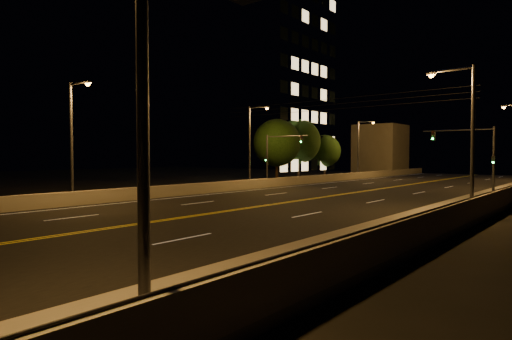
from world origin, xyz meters
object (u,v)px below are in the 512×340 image
Objects in this scene: streetlight_6 at (360,145)px; tree_0 at (277,143)px; tree_2 at (325,151)px; streetlight_1 at (467,129)px; traffic_signal_left at (275,154)px; streetlight_0 at (131,68)px; traffic_signal_right at (477,153)px; building_tower at (244,89)px; streetlight_4 at (74,134)px; streetlight_5 at (252,141)px; tree_1 at (298,141)px.

tree_0 is at bearing -101.12° from streetlight_6.
tree_2 is (-4.78, -1.67, -0.81)m from streetlight_6.
traffic_signal_left is at bearing 154.65° from streetlight_1.
traffic_signal_right is (-1.57, 30.45, -1.28)m from streetlight_0.
building_tower reaches higher than traffic_signal_left.
streetlight_0 reaches higher than tree_2.
streetlight_0 is 1.50× the size of traffic_signal_left.
tree_2 is (-4.78, 40.22, -0.81)m from streetlight_4.
streetlight_1 and streetlight_5 have the same top height.
tree_1 is (-25.37, 14.01, 1.71)m from traffic_signal_right.
tree_2 is (0.77, 5.70, -1.24)m from tree_1.
traffic_signal_left is 20.60m from tree_2.
streetlight_0 is 51.99m from tree_1.
streetlight_4 is at bearing -152.92° from streetlight_1.
tree_0 is (-24.44, 15.41, 0.03)m from streetlight_1.
streetlight_0 is 1.00× the size of streetlight_5.
traffic_signal_left is 0.19× the size of building_tower.
traffic_signal_right and traffic_signal_left have the same top height.
tree_2 is at bearing 102.27° from streetlight_5.
traffic_signal_left is (-18.64, 0.00, 0.00)m from traffic_signal_right.
streetlight_1 is at bearing -48.21° from tree_2.
streetlight_0 reaches higher than traffic_signal_right.
traffic_signal_left is at bearing -73.18° from tree_2.
streetlight_1 is 22.41m from traffic_signal_left.
traffic_signal_right is (19.82, 20.51, -1.28)m from streetlight_4.
tree_1 reaches higher than traffic_signal_left.
streetlight_4 is (-21.39, -10.94, 0.00)m from streetlight_1.
streetlight_4 is 1.50× the size of traffic_signal_left.
traffic_signal_right is 18.64m from traffic_signal_left.
tree_1 is at bearing 99.15° from streetlight_4.
streetlight_6 is at bearing 132.83° from traffic_signal_right.
streetlight_1 is 1.00× the size of streetlight_5.
streetlight_4 is 18.23m from streetlight_5.
streetlight_5 is 0.99× the size of tree_1.
streetlight_1 is 22.60m from streetlight_5.
tree_0 is 8.56m from tree_1.
tree_1 is at bearing 138.80° from streetlight_1.
traffic_signal_right is at bearing -28.91° from tree_1.
streetlight_4 is at bearing -90.00° from streetlight_5.
traffic_signal_left is at bearing -40.71° from building_tower.
streetlight_5 is 1.30× the size of tree_2.
streetlight_0 is 35.36m from streetlight_5.
streetlight_5 is 8.68m from tree_0.
streetlight_0 and streetlight_4 have the same top height.
streetlight_0 is 1.00× the size of streetlight_1.
streetlight_0 is at bearing -50.32° from building_tower.
streetlight_0 is 0.99× the size of tree_1.
streetlight_6 is 0.29× the size of building_tower.
building_tower is at bearing 157.30° from traffic_signal_right.
streetlight_5 is 2.87m from traffic_signal_left.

